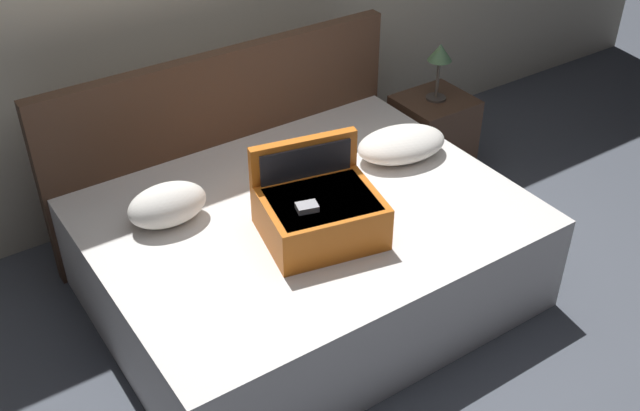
# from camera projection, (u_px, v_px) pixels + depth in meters

# --- Properties ---
(ground_plane) EXTENTS (12.00, 12.00, 0.00)m
(ground_plane) POSITION_uv_depth(u_px,v_px,m) (352.00, 339.00, 3.72)
(ground_plane) COLOR #4C515B
(bed) EXTENTS (2.04, 1.58, 0.54)m
(bed) POSITION_uv_depth(u_px,v_px,m) (307.00, 254.00, 3.84)
(bed) COLOR silver
(bed) RESTS_ON ground
(headboard) EXTENTS (2.08, 0.08, 1.06)m
(headboard) POSITION_uv_depth(u_px,v_px,m) (226.00, 140.00, 4.25)
(headboard) COLOR #4C3323
(headboard) RESTS_ON ground
(hard_case_large) EXTENTS (0.60, 0.55, 0.41)m
(hard_case_large) POSITION_uv_depth(u_px,v_px,m) (319.00, 211.00, 3.46)
(hard_case_large) COLOR #D16619
(hard_case_large) RESTS_ON bed
(pillow_near_headboard) EXTENTS (0.39, 0.26, 0.19)m
(pillow_near_headboard) POSITION_uv_depth(u_px,v_px,m) (167.00, 205.00, 3.56)
(pillow_near_headboard) COLOR white
(pillow_near_headboard) RESTS_ON bed
(pillow_center_head) EXTENTS (0.55, 0.39, 0.16)m
(pillow_center_head) POSITION_uv_depth(u_px,v_px,m) (401.00, 144.00, 4.05)
(pillow_center_head) COLOR white
(pillow_center_head) RESTS_ON bed
(nightstand) EXTENTS (0.44, 0.40, 0.54)m
(nightstand) POSITION_uv_depth(u_px,v_px,m) (432.00, 137.00, 4.80)
(nightstand) COLOR #4C3323
(nightstand) RESTS_ON ground
(table_lamp) EXTENTS (0.15, 0.15, 0.36)m
(table_lamp) POSITION_uv_depth(u_px,v_px,m) (440.00, 57.00, 4.49)
(table_lamp) COLOR #3F3833
(table_lamp) RESTS_ON nightstand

